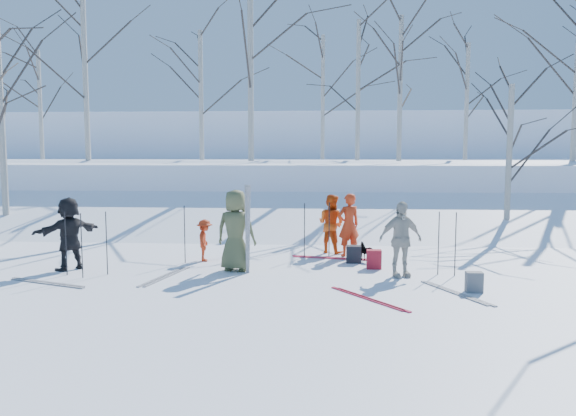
# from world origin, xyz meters

# --- Properties ---
(ground) EXTENTS (120.00, 120.00, 0.00)m
(ground) POSITION_xyz_m (0.00, 0.00, 0.00)
(ground) COLOR white
(ground) RESTS_ON ground
(snow_ramp) EXTENTS (70.00, 9.49, 4.12)m
(snow_ramp) POSITION_xyz_m (0.00, 7.00, 0.15)
(snow_ramp) COLOR white
(snow_ramp) RESTS_ON ground
(snow_plateau) EXTENTS (70.00, 18.00, 2.20)m
(snow_plateau) POSITION_xyz_m (0.00, 17.00, 1.00)
(snow_plateau) COLOR white
(snow_plateau) RESTS_ON ground
(far_hill) EXTENTS (90.00, 30.00, 6.00)m
(far_hill) POSITION_xyz_m (0.00, 38.00, 2.00)
(far_hill) COLOR white
(far_hill) RESTS_ON ground
(skier_olive_center) EXTENTS (0.95, 0.71, 1.77)m
(skier_olive_center) POSITION_xyz_m (-1.08, 0.69, 0.89)
(skier_olive_center) COLOR #4B5030
(skier_olive_center) RESTS_ON ground
(skier_red_north) EXTENTS (0.67, 0.57, 1.56)m
(skier_red_north) POSITION_xyz_m (1.43, 2.57, 0.78)
(skier_red_north) COLOR red
(skier_red_north) RESTS_ON ground
(skier_redor_behind) EXTENTS (0.92, 0.87, 1.50)m
(skier_redor_behind) POSITION_xyz_m (1.00, 3.00, 0.75)
(skier_redor_behind) COLOR #DA4D10
(skier_redor_behind) RESTS_ON ground
(skier_red_seated) EXTENTS (0.46, 0.69, 0.99)m
(skier_red_seated) POSITION_xyz_m (-1.99, 1.69, 0.50)
(skier_red_seated) COLOR red
(skier_red_seated) RESTS_ON ground
(skier_cream_east) EXTENTS (0.99, 0.63, 1.57)m
(skier_cream_east) POSITION_xyz_m (2.41, 0.34, 0.79)
(skier_cream_east) COLOR beige
(skier_cream_east) RESTS_ON ground
(skier_grey_west) EXTENTS (1.31, 1.45, 1.60)m
(skier_grey_west) POSITION_xyz_m (-4.74, 0.54, 0.80)
(skier_grey_west) COLOR black
(skier_grey_west) RESTS_ON ground
(dog) EXTENTS (0.55, 0.54, 0.45)m
(dog) POSITION_xyz_m (1.87, 1.94, 0.22)
(dog) COLOR black
(dog) RESTS_ON ground
(upright_ski_left) EXTENTS (0.07, 0.15, 1.90)m
(upright_ski_left) POSITION_xyz_m (-0.80, 0.43, 0.95)
(upright_ski_left) COLOR silver
(upright_ski_left) RESTS_ON ground
(upright_ski_right) EXTENTS (0.14, 0.23, 1.89)m
(upright_ski_right) POSITION_xyz_m (-0.77, 0.43, 0.95)
(upright_ski_right) COLOR silver
(upright_ski_right) RESTS_ON ground
(ski_pair_a) EXTENTS (1.00, 1.98, 0.02)m
(ski_pair_a) POSITION_xyz_m (-2.45, -0.01, 0.01)
(ski_pair_a) COLOR silver
(ski_pair_a) RESTS_ON ground
(ski_pair_b) EXTENTS (1.43, 2.03, 0.02)m
(ski_pair_b) POSITION_xyz_m (-4.62, -0.74, 0.01)
(ski_pair_b) COLOR silver
(ski_pair_b) RESTS_ON ground
(ski_pair_c) EXTENTS (2.03, 2.09, 0.02)m
(ski_pair_c) POSITION_xyz_m (1.63, -1.50, 0.01)
(ski_pair_c) COLOR #B31933
(ski_pair_c) RESTS_ON ground
(ski_pair_d) EXTENTS (1.68, 2.06, 0.02)m
(ski_pair_d) POSITION_xyz_m (3.26, -0.98, 0.01)
(ski_pair_d) COLOR silver
(ski_pair_d) RESTS_ON ground
(ski_pair_e) EXTENTS (0.91, 1.97, 0.02)m
(ski_pair_e) POSITION_xyz_m (0.99, 2.24, 0.01)
(ski_pair_e) COLOR #B31933
(ski_pair_e) RESTS_ON ground
(ski_pole_a) EXTENTS (0.02, 0.02, 1.34)m
(ski_pole_a) POSITION_xyz_m (-4.12, -0.22, 0.67)
(ski_pole_a) COLOR black
(ski_pole_a) RESTS_ON ground
(ski_pole_b) EXTENTS (0.02, 0.02, 1.34)m
(ski_pole_b) POSITION_xyz_m (3.24, 0.60, 0.67)
(ski_pole_b) COLOR black
(ski_pole_b) RESTS_ON ground
(ski_pole_c) EXTENTS (0.02, 0.02, 1.34)m
(ski_pole_c) POSITION_xyz_m (-2.40, 1.44, 0.67)
(ski_pole_c) COLOR black
(ski_pole_c) RESTS_ON ground
(ski_pole_d) EXTENTS (0.02, 0.02, 1.34)m
(ski_pole_d) POSITION_xyz_m (0.95, 2.59, 0.67)
(ski_pole_d) COLOR black
(ski_pole_d) RESTS_ON ground
(ski_pole_e) EXTENTS (0.02, 0.02, 1.34)m
(ski_pole_e) POSITION_xyz_m (-4.56, 0.01, 0.67)
(ski_pole_e) COLOR black
(ski_pole_e) RESTS_ON ground
(ski_pole_f) EXTENTS (0.02, 0.02, 1.34)m
(ski_pole_f) POSITION_xyz_m (0.35, 2.33, 0.67)
(ski_pole_f) COLOR black
(ski_pole_f) RESTS_ON ground
(ski_pole_g) EXTENTS (0.02, 0.02, 1.34)m
(ski_pole_g) POSITION_xyz_m (-3.73, 0.12, 0.67)
(ski_pole_g) COLOR black
(ski_pole_g) RESTS_ON ground
(ski_pole_h) EXTENTS (0.02, 0.02, 1.34)m
(ski_pole_h) POSITION_xyz_m (3.56, 0.48, 0.67)
(ski_pole_h) COLOR black
(ski_pole_h) RESTS_ON ground
(backpack_red) EXTENTS (0.32, 0.22, 0.42)m
(backpack_red) POSITION_xyz_m (1.94, 1.11, 0.21)
(backpack_red) COLOR maroon
(backpack_red) RESTS_ON ground
(backpack_grey) EXTENTS (0.30, 0.20, 0.38)m
(backpack_grey) POSITION_xyz_m (3.62, -0.86, 0.19)
(backpack_grey) COLOR #56595E
(backpack_grey) RESTS_ON ground
(backpack_dark) EXTENTS (0.34, 0.24, 0.40)m
(backpack_dark) POSITION_xyz_m (1.52, 1.75, 0.20)
(backpack_dark) COLOR black
(backpack_dark) RESTS_ON ground
(birch_plateau_b) EXTENTS (4.63, 4.63, 5.76)m
(birch_plateau_b) POSITION_xyz_m (0.67, 15.54, 5.08)
(birch_plateau_b) COLOR silver
(birch_plateau_b) RESTS_ON snow_plateau
(birch_plateau_c) EXTENTS (5.55, 5.55, 7.08)m
(birch_plateau_c) POSITION_xyz_m (-8.96, 11.36, 5.74)
(birch_plateau_c) COLOR silver
(birch_plateau_c) RESTS_ON snow_plateau
(birch_plateau_d) EXTENTS (4.40, 4.40, 5.42)m
(birch_plateau_d) POSITION_xyz_m (-4.46, 12.54, 4.91)
(birch_plateau_d) COLOR silver
(birch_plateau_d) RESTS_ON snow_plateau
(birch_plateau_f) EXTENTS (4.06, 4.06, 4.95)m
(birch_plateau_f) POSITION_xyz_m (6.82, 13.48, 4.67)
(birch_plateau_f) COLOR silver
(birch_plateau_f) RESTS_ON snow_plateau
(birch_plateau_g) EXTENTS (4.04, 4.04, 4.92)m
(birch_plateau_g) POSITION_xyz_m (-12.11, 13.66, 4.66)
(birch_plateau_g) COLOR silver
(birch_plateau_g) RESTS_ON snow_plateau
(birch_plateau_h) EXTENTS (4.59, 4.59, 5.70)m
(birch_plateau_h) POSITION_xyz_m (2.14, 12.25, 5.05)
(birch_plateau_h) COLOR silver
(birch_plateau_h) RESTS_ON snow_plateau
(birch_plateau_i) EXTENTS (4.47, 4.47, 5.53)m
(birch_plateau_i) POSITION_xyz_m (3.68, 10.95, 4.97)
(birch_plateau_i) COLOR silver
(birch_plateau_i) RESTS_ON snow_plateau
(birch_plateau_j) EXTENTS (6.00, 6.00, 7.71)m
(birch_plateau_j) POSITION_xyz_m (-2.07, 10.54, 6.06)
(birch_plateau_j) COLOR silver
(birch_plateau_j) RESTS_ON snow_plateau
(birch_edge_d) EXTENTS (5.37, 5.37, 6.82)m
(birch_edge_d) POSITION_xyz_m (-9.39, 5.97, 3.41)
(birch_edge_d) COLOR silver
(birch_edge_d) RESTS_ON ground
(birch_edge_e) EXTENTS (3.79, 3.79, 4.56)m
(birch_edge_e) POSITION_xyz_m (6.29, 5.93, 2.28)
(birch_edge_e) COLOR silver
(birch_edge_e) RESTS_ON ground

